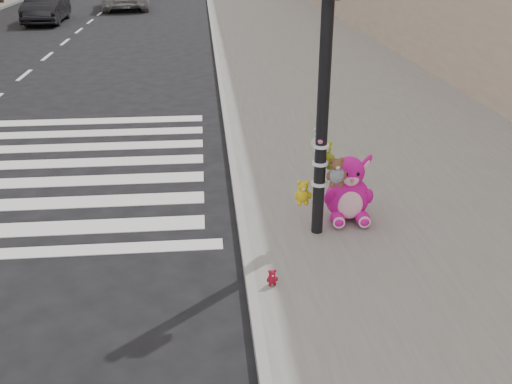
{
  "coord_description": "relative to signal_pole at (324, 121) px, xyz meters",
  "views": [
    {
      "loc": [
        1.07,
        -5.28,
        4.02
      ],
      "look_at": [
        1.74,
        1.9,
        0.75
      ],
      "focal_mm": 40.0,
      "sensor_mm": 36.0,
      "label": 1
    }
  ],
  "objects": [
    {
      "name": "ground",
      "position": [
        -2.62,
        -1.82,
        -1.78
      ],
      "size": [
        120.0,
        120.0,
        0.0
      ],
      "primitive_type": "plane",
      "color": "black",
      "rests_on": "ground"
    },
    {
      "name": "red_teddy",
      "position": [
        -0.82,
        -1.32,
        -1.53
      ],
      "size": [
        0.16,
        0.12,
        0.21
      ],
      "primitive_type": null,
      "rotation": [
        0.0,
        0.0,
        0.12
      ],
      "color": "maroon",
      "rests_on": "sidewalk_near"
    },
    {
      "name": "pink_bunny",
      "position": [
        0.5,
        0.35,
        -1.22
      ],
      "size": [
        0.73,
        0.77,
        1.03
      ],
      "rotation": [
        0.0,
        0.0,
        -0.04
      ],
      "color": "#D91299",
      "rests_on": "sidewalk_near"
    },
    {
      "name": "car_dark_far",
      "position": [
        -9.12,
        22.98,
        -1.02
      ],
      "size": [
        1.8,
        4.67,
        1.52
      ],
      "primitive_type": "imported",
      "rotation": [
        0.0,
        0.0,
        0.04
      ],
      "color": "black",
      "rests_on": "ground"
    },
    {
      "name": "signal_pole",
      "position": [
        0.0,
        0.0,
        0.0
      ],
      "size": [
        0.69,
        0.5,
        4.0
      ],
      "color": "black",
      "rests_on": "sidewalk_near"
    },
    {
      "name": "curb_edge",
      "position": [
        -1.07,
        8.18,
        -1.71
      ],
      "size": [
        0.12,
        80.0,
        0.15
      ],
      "primitive_type": "cube",
      "color": "gray",
      "rests_on": "ground"
    },
    {
      "name": "sidewalk_near",
      "position": [
        2.38,
        8.18,
        -1.71
      ],
      "size": [
        7.0,
        80.0,
        0.14
      ],
      "primitive_type": "cube",
      "color": "slate",
      "rests_on": "ground"
    }
  ]
}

